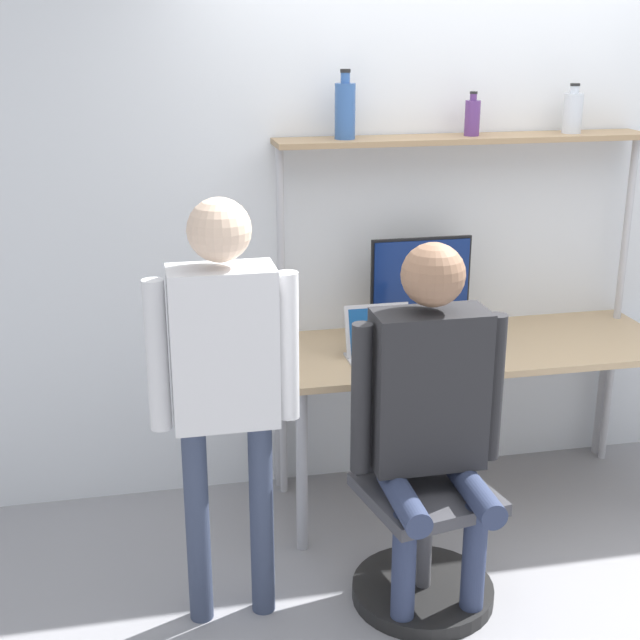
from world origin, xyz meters
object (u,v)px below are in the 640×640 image
object	(u,v)px
office_chair	(420,528)
person_seated	(431,399)
laptop	(380,345)
bottle_blue	(345,110)
person_standing	(224,364)
bottle_clear	(573,112)
cell_phone	(435,357)
monitor	(421,283)
bottle_purple	(472,117)

from	to	relation	value
office_chair	person_seated	distance (m)	0.57
laptop	bottle_blue	distance (m)	1.03
person_seated	person_standing	distance (m)	0.77
bottle_clear	bottle_blue	size ratio (longest dim) A/B	0.75
laptop	person_standing	bearing A→B (deg)	-141.18
cell_phone	office_chair	world-z (taller)	office_chair
office_chair	cell_phone	bearing A→B (deg)	67.56
monitor	person_seated	size ratio (longest dim) A/B	0.33
person_seated	person_standing	xyz separation A→B (m)	(-0.75, 0.06, 0.17)
office_chair	person_seated	bearing A→B (deg)	-79.71
person_seated	bottle_blue	bearing A→B (deg)	96.29
bottle_blue	bottle_purple	bearing A→B (deg)	0.00
laptop	office_chair	xyz separation A→B (m)	(0.00, -0.61, -0.55)
bottle_clear	laptop	bearing A→B (deg)	-162.93
monitor	bottle_purple	distance (m)	0.78
cell_phone	person_seated	bearing A→B (deg)	-110.32
laptop	office_chair	distance (m)	0.82
office_chair	bottle_clear	world-z (taller)	bottle_clear
office_chair	bottle_clear	bearing A→B (deg)	43.24
laptop	bottle_blue	xyz separation A→B (m)	(-0.09, 0.30, 0.98)
laptop	person_seated	world-z (taller)	person_seated
bottle_clear	office_chair	bearing A→B (deg)	-136.76
bottle_blue	bottle_purple	size ratio (longest dim) A/B	1.53
monitor	bottle_clear	world-z (taller)	bottle_clear
person_standing	laptop	bearing A→B (deg)	38.82
person_seated	bottle_clear	xyz separation A→B (m)	(0.96, 0.96, 0.93)
cell_phone	bottle_purple	size ratio (longest dim) A/B	0.78
person_standing	cell_phone	bearing A→B (deg)	29.18
person_seated	bottle_clear	size ratio (longest dim) A/B	6.51
laptop	bottle_clear	xyz separation A→B (m)	(0.97, 0.30, 0.95)
person_standing	bottle_purple	xyz separation A→B (m)	(1.23, 0.89, 0.74)
person_standing	bottle_clear	distance (m)	2.07
office_chair	person_seated	size ratio (longest dim) A/B	0.65
cell_phone	laptop	bearing A→B (deg)	168.19
laptop	bottle_clear	world-z (taller)	bottle_clear
person_standing	bottle_blue	world-z (taller)	bottle_blue
person_standing	bottle_purple	distance (m)	1.69
bottle_clear	bottle_purple	bearing A→B (deg)	-180.00
laptop	bottle_purple	size ratio (longest dim) A/B	1.51
laptop	person_standing	xyz separation A→B (m)	(-0.74, -0.59, 0.19)
office_chair	bottle_purple	distance (m)	1.81
person_seated	laptop	bearing A→B (deg)	91.01
person_standing	office_chair	bearing A→B (deg)	-1.53
cell_phone	person_standing	bearing A→B (deg)	-150.82
laptop	monitor	bearing A→B (deg)	43.78
monitor	person_standing	xyz separation A→B (m)	(-1.00, -0.84, 0.00)
monitor	cell_phone	distance (m)	0.39
office_chair	bottle_blue	world-z (taller)	bottle_blue
monitor	person_seated	bearing A→B (deg)	-105.38
monitor	person_seated	distance (m)	0.96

